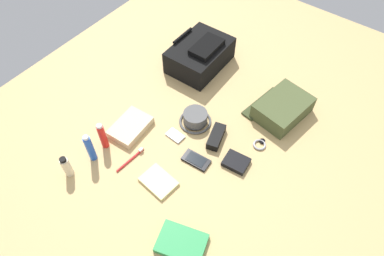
{
  "coord_description": "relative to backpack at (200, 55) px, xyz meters",
  "views": [
    {
      "loc": [
        -0.8,
        -0.6,
        1.37
      ],
      "look_at": [
        0.0,
        0.0,
        0.04
      ],
      "focal_mm": 32.78,
      "sensor_mm": 36.0,
      "label": 1
    }
  ],
  "objects": [
    {
      "name": "ground_plane",
      "position": [
        -0.41,
        -0.25,
        -0.08
      ],
      "size": [
        2.64,
        2.02,
        0.02
      ],
      "primitive_type": "cube",
      "color": "tan",
      "rests_on": "ground"
    },
    {
      "name": "backpack",
      "position": [
        0.0,
        0.0,
        0.0
      ],
      "size": [
        0.35,
        0.26,
        0.16
      ],
      "color": "black",
      "rests_on": "ground_plane"
    },
    {
      "name": "toiletry_pouch",
      "position": [
        -0.05,
        -0.54,
        -0.03
      ],
      "size": [
        0.3,
        0.28,
        0.09
      ],
      "color": "#47512D",
      "rests_on": "ground_plane"
    },
    {
      "name": "bucket_hat",
      "position": [
        -0.35,
        -0.23,
        -0.04
      ],
      "size": [
        0.16,
        0.16,
        0.07
      ],
      "color": "#585858",
      "rests_on": "ground_plane"
    },
    {
      "name": "lotion_bottle",
      "position": [
        -0.92,
        0.05,
        -0.01
      ],
      "size": [
        0.04,
        0.04,
        0.12
      ],
      "color": "beige",
      "rests_on": "ground_plane"
    },
    {
      "name": "deodorant_spray",
      "position": [
        -0.8,
        0.02,
        0.01
      ],
      "size": [
        0.03,
        0.03,
        0.17
      ],
      "color": "blue",
      "rests_on": "ground_plane"
    },
    {
      "name": "sunscreen_spray",
      "position": [
        -0.72,
        0.03,
        0.0
      ],
      "size": [
        0.03,
        0.03,
        0.16
      ],
      "color": "red",
      "rests_on": "ground_plane"
    },
    {
      "name": "paperback_novel",
      "position": [
        -0.87,
        -0.55,
        -0.06
      ],
      "size": [
        0.18,
        0.22,
        0.03
      ],
      "color": "#2D934C",
      "rests_on": "ground_plane"
    },
    {
      "name": "cell_phone",
      "position": [
        -0.53,
        -0.36,
        -0.07
      ],
      "size": [
        0.07,
        0.13,
        0.01
      ],
      "color": "black",
      "rests_on": "ground_plane"
    },
    {
      "name": "media_player",
      "position": [
        -0.48,
        -0.2,
        -0.07
      ],
      "size": [
        0.06,
        0.09,
        0.01
      ],
      "color": "#B7B7BC",
      "rests_on": "ground_plane"
    },
    {
      "name": "wristwatch",
      "position": [
        -0.28,
        -0.55,
        -0.07
      ],
      "size": [
        0.07,
        0.06,
        0.01
      ],
      "color": "#99999E",
      "rests_on": "ground_plane"
    },
    {
      "name": "toothbrush",
      "position": [
        -0.7,
        -0.12,
        -0.06
      ],
      "size": [
        0.16,
        0.03,
        0.02
      ],
      "color": "red",
      "rests_on": "ground_plane"
    },
    {
      "name": "wallet",
      "position": [
        -0.43,
        -0.52,
        -0.06
      ],
      "size": [
        0.1,
        0.12,
        0.02
      ],
      "primitive_type": "cube",
      "rotation": [
        0.0,
        0.0,
        0.11
      ],
      "color": "black",
      "rests_on": "ground_plane"
    },
    {
      "name": "notepad",
      "position": [
        -0.72,
        -0.3,
        -0.06
      ],
      "size": [
        0.13,
        0.16,
        0.02
      ],
      "primitive_type": "cube",
      "rotation": [
        0.0,
        0.0,
        -0.11
      ],
      "color": "beige",
      "rests_on": "ground_plane"
    },
    {
      "name": "folded_towel",
      "position": [
        -0.57,
        -0.0,
        -0.05
      ],
      "size": [
        0.21,
        0.15,
        0.04
      ],
      "primitive_type": "cube",
      "rotation": [
        0.0,
        0.0,
        0.07
      ],
      "color": "beige",
      "rests_on": "ground_plane"
    },
    {
      "name": "sunglasses_case",
      "position": [
        -0.37,
        -0.37,
        -0.05
      ],
      "size": [
        0.15,
        0.09,
        0.04
      ],
      "primitive_type": "cube",
      "rotation": [
        0.0,
        0.0,
        0.28
      ],
      "color": "black",
      "rests_on": "ground_plane"
    }
  ]
}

